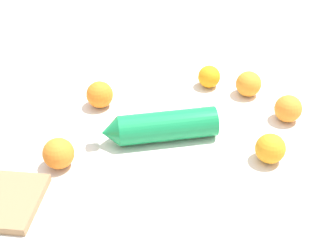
{
  "coord_description": "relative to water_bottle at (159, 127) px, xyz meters",
  "views": [
    {
      "loc": [
        0.21,
        -0.85,
        0.67
      ],
      "look_at": [
        0.0,
        -0.01,
        0.04
      ],
      "focal_mm": 47.62,
      "sensor_mm": 36.0,
      "label": 1
    }
  ],
  "objects": [
    {
      "name": "orange_5",
      "position": [
        0.19,
        0.26,
        -0.0
      ],
      "size": [
        0.07,
        0.07,
        0.07
      ],
      "primitive_type": "sphere",
      "color": "orange",
      "rests_on": "ground_plane"
    },
    {
      "name": "orange_2",
      "position": [
        -0.19,
        -0.15,
        -0.0
      ],
      "size": [
        0.07,
        0.07,
        0.07
      ],
      "primitive_type": "sphere",
      "color": "orange",
      "rests_on": "ground_plane"
    },
    {
      "name": "ground_plane",
      "position": [
        0.02,
        0.02,
        -0.04
      ],
      "size": [
        2.4,
        2.4,
        0.0
      ],
      "primitive_type": "plane",
      "color": "silver"
    },
    {
      "name": "orange_0",
      "position": [
        0.3,
        0.16,
        -0.0
      ],
      "size": [
        0.07,
        0.07,
        0.07
      ],
      "primitive_type": "sphere",
      "color": "orange",
      "rests_on": "ground_plane"
    },
    {
      "name": "orange_4",
      "position": [
        0.27,
        -0.01,
        -0.0
      ],
      "size": [
        0.07,
        0.07,
        0.07
      ],
      "primitive_type": "sphere",
      "color": "orange",
      "rests_on": "ground_plane"
    },
    {
      "name": "orange_1",
      "position": [
        -0.19,
        0.1,
        -0.0
      ],
      "size": [
        0.07,
        0.07,
        0.07
      ],
      "primitive_type": "sphere",
      "color": "orange",
      "rests_on": "ground_plane"
    },
    {
      "name": "orange_3",
      "position": [
        0.07,
        0.28,
        -0.0
      ],
      "size": [
        0.06,
        0.06,
        0.06
      ],
      "primitive_type": "sphere",
      "color": "orange",
      "rests_on": "ground_plane"
    },
    {
      "name": "water_bottle",
      "position": [
        0.0,
        0.0,
        0.0
      ],
      "size": [
        0.3,
        0.18,
        0.07
      ],
      "rotation": [
        0.0,
        0.0,
        3.57
      ],
      "color": "#198C4C",
      "rests_on": "ground_plane"
    }
  ]
}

